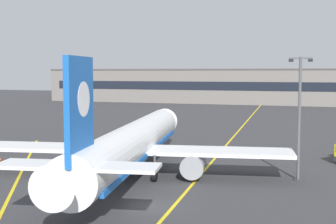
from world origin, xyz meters
TOP-DOWN VIEW (x-y plane):
  - ground_plane at (0.00, 0.00)m, footprint 400.00×400.00m
  - taxiway_centreline at (0.00, 30.00)m, footprint 11.87×179.65m
  - taxiway_lead_in_stripe at (-14.00, 2.00)m, footprint 30.32×52.08m
  - airliner_foreground at (-5.26, 9.52)m, footprint 32.35×41.36m
  - apron_lamp_post at (10.79, 13.16)m, footprint 2.24×0.90m
  - safety_cone_by_nose_gear at (-4.88, 26.34)m, footprint 0.44×0.44m
  - safety_cone_by_port_wing at (-22.98, 11.55)m, footprint 0.44×0.44m
  - terminal_building at (2.30, 122.12)m, footprint 168.88×12.40m

SIDE VIEW (x-z plane):
  - ground_plane at x=0.00m, z-range 0.00..0.00m
  - taxiway_centreline at x=0.00m, z-range 0.00..0.01m
  - taxiway_lead_in_stripe at x=-14.00m, z-range 0.00..0.01m
  - safety_cone_by_nose_gear at x=-4.88m, z-range -0.02..0.53m
  - safety_cone_by_port_wing at x=-22.98m, z-range -0.02..0.53m
  - airliner_foreground at x=-5.26m, z-range -2.46..9.19m
  - terminal_building at x=2.30m, z-range 0.01..11.70m
  - apron_lamp_post at x=10.79m, z-range 0.30..12.37m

